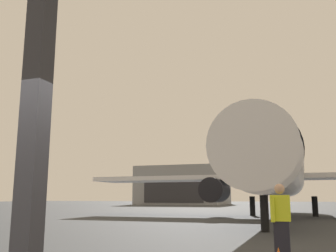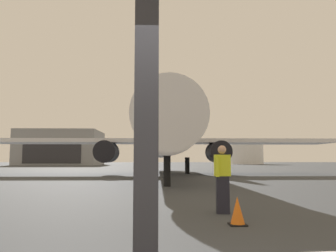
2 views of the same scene
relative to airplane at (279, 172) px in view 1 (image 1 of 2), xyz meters
The scene contains 5 objects.
ground_plane 14.21m from the airplane, 92.51° to the left, with size 220.00×220.00×0.00m, color #383A3D.
window_frame 26.26m from the airplane, 91.32° to the right, with size 7.39×0.24×3.88m.
airplane is the anchor object (origin of this frame).
ground_crew_worker 20.51m from the airplane, 86.71° to the right, with size 0.40×0.46×1.74m.
distant_hangar 59.60m from the airplane, 113.77° to the left, with size 18.60×15.43×8.29m.
Camera 1 is at (2.28, -2.79, 1.44)m, focal length 40.64 mm.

